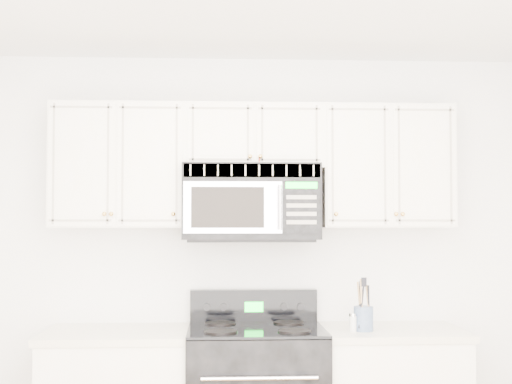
{
  "coord_description": "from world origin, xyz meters",
  "views": [
    {
      "loc": [
        -0.21,
        -2.78,
        1.56
      ],
      "look_at": [
        0.0,
        1.3,
        1.73
      ],
      "focal_mm": 50.0,
      "sensor_mm": 36.0,
      "label": 1
    }
  ],
  "objects": [
    {
      "name": "shaker_pepper",
      "position": [
        0.64,
        1.46,
        0.97
      ],
      "size": [
        0.04,
        0.04,
        0.09
      ],
      "color": "silver",
      "rests_on": "base_cabinet_right"
    },
    {
      "name": "upper_cabinets",
      "position": [
        0.0,
        1.58,
        1.93
      ],
      "size": [
        2.44,
        0.37,
        0.75
      ],
      "color": "silver",
      "rests_on": "ground"
    },
    {
      "name": "utensil_crock",
      "position": [
        0.63,
        1.35,
        1.0
      ],
      "size": [
        0.11,
        0.11,
        0.3
      ],
      "color": "slate",
      "rests_on": "base_cabinet_right"
    },
    {
      "name": "shaker_salt",
      "position": [
        0.56,
        1.32,
        0.97
      ],
      "size": [
        0.04,
        0.04,
        0.11
      ],
      "color": "silver",
      "rests_on": "base_cabinet_right"
    },
    {
      "name": "microwave",
      "position": [
        -0.02,
        1.54,
        1.68
      ],
      "size": [
        0.82,
        0.46,
        0.45
      ],
      "color": "black",
      "rests_on": "ground"
    },
    {
      "name": "room",
      "position": [
        0.0,
        0.0,
        1.3
      ],
      "size": [
        3.51,
        3.51,
        2.61
      ],
      "color": "olive",
      "rests_on": "ground"
    }
  ]
}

